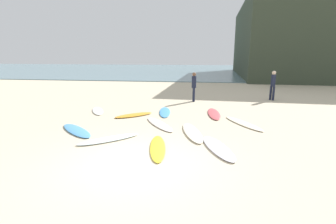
% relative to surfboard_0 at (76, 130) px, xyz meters
% --- Properties ---
extents(ground_plane, '(120.00, 120.00, 0.00)m').
position_rel_surfboard_0_xyz_m(ground_plane, '(2.99, -2.50, -0.04)').
color(ground_plane, beige).
extents(ocean_water, '(120.00, 40.00, 0.08)m').
position_rel_surfboard_0_xyz_m(ocean_water, '(2.99, 37.36, 0.00)').
color(ocean_water, slate).
rests_on(ocean_water, ground_plane).
extents(surfboard_0, '(2.09, 1.99, 0.07)m').
position_rel_surfboard_0_xyz_m(surfboard_0, '(0.00, 0.00, 0.00)').
color(surfboard_0, '#539EDB').
rests_on(surfboard_0, ground_plane).
extents(surfboard_1, '(1.60, 2.43, 0.06)m').
position_rel_surfboard_0_xyz_m(surfboard_1, '(6.49, 1.91, -0.01)').
color(surfboard_1, '#F6E6C4').
rests_on(surfboard_1, ground_plane).
extents(surfboard_2, '(1.27, 2.29, 0.08)m').
position_rel_surfboard_0_xyz_m(surfboard_2, '(5.26, -1.11, 0.00)').
color(surfboard_2, white).
rests_on(surfboard_2, ground_plane).
extents(surfboard_3, '(0.88, 2.33, 0.06)m').
position_rel_surfboard_0_xyz_m(surfboard_3, '(3.39, -1.32, -0.01)').
color(surfboard_3, yellow).
rests_on(surfboard_3, ground_plane).
extents(surfboard_4, '(1.83, 1.68, 0.09)m').
position_rel_surfboard_0_xyz_m(surfboard_4, '(1.53, 2.65, 0.01)').
color(surfboard_4, gold).
rests_on(surfboard_4, ground_plane).
extents(surfboard_5, '(1.38, 1.99, 0.06)m').
position_rel_surfboard_0_xyz_m(surfboard_5, '(-0.58, 3.33, -0.01)').
color(surfboard_5, white).
rests_on(surfboard_5, ground_plane).
extents(surfboard_6, '(0.70, 2.46, 0.08)m').
position_rel_surfboard_0_xyz_m(surfboard_6, '(5.33, 3.48, 0.00)').
color(surfboard_6, '#D65359').
rests_on(surfboard_6, ground_plane).
extents(surfboard_7, '(1.74, 2.33, 0.06)m').
position_rel_surfboard_0_xyz_m(surfboard_7, '(3.00, 1.32, -0.01)').
color(surfboard_7, silver).
rests_on(surfboard_7, ground_plane).
extents(surfboard_8, '(0.86, 2.36, 0.06)m').
position_rel_surfboard_0_xyz_m(surfboard_8, '(2.89, 3.54, -0.00)').
color(surfboard_8, '#4897D8').
rests_on(surfboard_8, ground_plane).
extents(surfboard_9, '(1.15, 2.49, 0.08)m').
position_rel_surfboard_0_xyz_m(surfboard_9, '(4.41, 0.34, 0.00)').
color(surfboard_9, '#F4E7CB').
rests_on(surfboard_9, ground_plane).
extents(surfboard_10, '(2.00, 1.81, 0.08)m').
position_rel_surfboard_0_xyz_m(surfboard_10, '(1.60, -0.79, 0.00)').
color(surfboard_10, white).
rests_on(surfboard_10, ground_plane).
extents(beachgoer_near, '(0.31, 0.34, 1.80)m').
position_rel_surfboard_0_xyz_m(beachgoer_near, '(4.23, 6.78, 0.97)').
color(beachgoer_near, '#191E33').
rests_on(beachgoer_near, ground_plane).
extents(beachgoer_mid, '(0.40, 0.40, 1.86)m').
position_rel_surfboard_0_xyz_m(beachgoer_mid, '(9.16, 7.89, 1.01)').
color(beachgoer_mid, '#191E33').
rests_on(beachgoer_mid, ground_plane).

